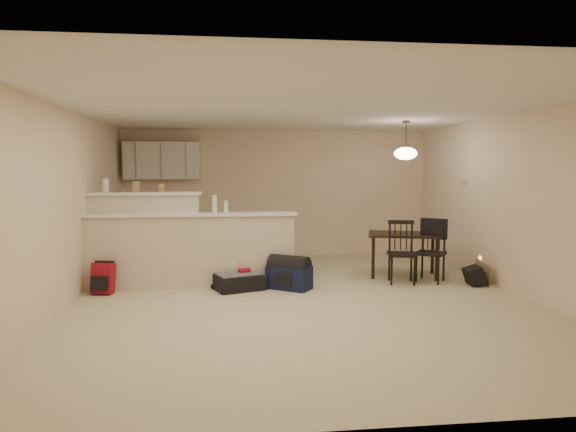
{
  "coord_description": "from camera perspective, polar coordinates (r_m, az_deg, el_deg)",
  "views": [
    {
      "loc": [
        -0.96,
        -6.67,
        1.7
      ],
      "look_at": [
        -0.1,
        0.7,
        1.05
      ],
      "focal_mm": 32.0,
      "sensor_mm": 36.0,
      "label": 1
    }
  ],
  "objects": [
    {
      "name": "dining_table",
      "position": [
        8.5,
        12.76,
        -2.45
      ],
      "size": [
        1.29,
        1.03,
        0.7
      ],
      "rotation": [
        0.0,
        0.0,
        -0.28
      ],
      "color": "black",
      "rests_on": "ground"
    },
    {
      "name": "jar",
      "position": [
        7.99,
        -19.61,
        3.21
      ],
      "size": [
        0.1,
        0.1,
        0.2
      ],
      "primitive_type": "cylinder",
      "color": "silver",
      "rests_on": "breakfast_bar"
    },
    {
      "name": "navy_duffel",
      "position": [
        7.46,
        0.13,
        -6.84
      ],
      "size": [
        0.7,
        0.62,
        0.34
      ],
      "primitive_type": "cube",
      "rotation": [
        0.0,
        0.0,
        -0.59
      ],
      "color": "#111838",
      "rests_on": "ground"
    },
    {
      "name": "black_daypack",
      "position": [
        8.18,
        19.98,
        -6.31
      ],
      "size": [
        0.25,
        0.33,
        0.27
      ],
      "primitive_type": "cube",
      "rotation": [
        0.0,
        0.0,
        1.45
      ],
      "color": "black",
      "rests_on": "ground"
    },
    {
      "name": "dining_chair_near",
      "position": [
        7.97,
        12.54,
        -3.97
      ],
      "size": [
        0.49,
        0.47,
        0.95
      ],
      "primitive_type": null,
      "rotation": [
        0.0,
        0.0,
        -0.2
      ],
      "color": "black",
      "rests_on": "ground"
    },
    {
      "name": "room",
      "position": [
        6.75,
        1.53,
        1.18
      ],
      "size": [
        7.0,
        7.02,
        2.5
      ],
      "color": "beige",
      "rests_on": "ground"
    },
    {
      "name": "suitcase",
      "position": [
        7.45,
        -5.39,
        -7.31
      ],
      "size": [
        0.78,
        0.64,
        0.23
      ],
      "primitive_type": "cube",
      "rotation": [
        0.0,
        0.0,
        0.36
      ],
      "color": "black",
      "rests_on": "ground"
    },
    {
      "name": "cardboard_sheet",
      "position": [
        8.33,
        20.8,
        -5.95
      ],
      "size": [
        0.06,
        0.43,
        0.33
      ],
      "primitive_type": "cube",
      "rotation": [
        0.0,
        0.0,
        1.67
      ],
      "color": "#9A7B4F",
      "rests_on": "ground"
    },
    {
      "name": "breakfast_bar",
      "position": [
        7.77,
        -12.5,
        -3.19
      ],
      "size": [
        3.08,
        0.58,
        1.39
      ],
      "color": "beige",
      "rests_on": "ground"
    },
    {
      "name": "cereal_box",
      "position": [
        7.91,
        -16.51,
        3.13
      ],
      "size": [
        0.1,
        0.07,
        0.16
      ],
      "primitive_type": "cube",
      "color": "#9A7B4F",
      "rests_on": "breakfast_bar"
    },
    {
      "name": "bottle_b",
      "position": [
        7.59,
        -6.91,
        1.04
      ],
      "size": [
        0.06,
        0.06,
        0.18
      ],
      "primitive_type": "cylinder",
      "color": "silver",
      "rests_on": "breakfast_bar"
    },
    {
      "name": "kitchen_counter",
      "position": [
        9.99,
        -12.59,
        -2.3
      ],
      "size": [
        1.8,
        0.6,
        0.9
      ],
      "primitive_type": "cube",
      "color": "white",
      "rests_on": "ground"
    },
    {
      "name": "bottle_a",
      "position": [
        7.59,
        -8.16,
        1.33
      ],
      "size": [
        0.07,
        0.07,
        0.26
      ],
      "primitive_type": "cylinder",
      "color": "silver",
      "rests_on": "breakfast_bar"
    },
    {
      "name": "thermostat",
      "position": [
        9.12,
        19.01,
        3.48
      ],
      "size": [
        0.02,
        0.12,
        0.12
      ],
      "primitive_type": "cube",
      "color": "beige",
      "rests_on": "room"
    },
    {
      "name": "dining_chair_far",
      "position": [
        8.18,
        15.54,
        -3.81
      ],
      "size": [
        0.57,
        0.56,
        0.94
      ],
      "primitive_type": null,
      "rotation": [
        0.0,
        0.0,
        -0.65
      ],
      "color": "black",
      "rests_on": "ground"
    },
    {
      "name": "red_backpack",
      "position": [
        7.62,
        -19.86,
        -6.54
      ],
      "size": [
        0.31,
        0.23,
        0.43
      ],
      "primitive_type": "cube",
      "rotation": [
        0.0,
        0.0,
        -0.19
      ],
      "color": "maroon",
      "rests_on": "ground"
    },
    {
      "name": "upper_cabinets",
      "position": [
        10.07,
        -13.81,
        6.0
      ],
      "size": [
        1.4,
        0.34,
        0.7
      ],
      "primitive_type": "cube",
      "color": "white",
      "rests_on": "room"
    },
    {
      "name": "pendant_lamp",
      "position": [
        8.43,
        12.94,
        6.85
      ],
      "size": [
        0.36,
        0.36,
        0.62
      ],
      "color": "brown",
      "rests_on": "room"
    },
    {
      "name": "small_box",
      "position": [
        7.85,
        -13.84,
        3.04
      ],
      "size": [
        0.08,
        0.06,
        0.12
      ],
      "primitive_type": "cube",
      "color": "#9A7B4F",
      "rests_on": "breakfast_bar"
    }
  ]
}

